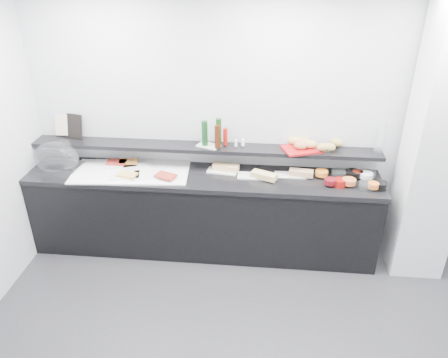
# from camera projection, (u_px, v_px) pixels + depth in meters

# --- Properties ---
(back_wall) EXTENTS (5.00, 0.02, 2.70)m
(back_wall) POSITION_uv_depth(u_px,v_px,m) (273.00, 126.00, 4.44)
(back_wall) COLOR silver
(back_wall) RESTS_ON ground
(ceiling) EXTENTS (5.00, 5.00, 0.00)m
(ceiling) POSITION_uv_depth(u_px,v_px,m) (289.00, 8.00, 2.05)
(ceiling) COLOR white
(ceiling) RESTS_ON back_wall
(column) EXTENTS (0.50, 0.50, 2.70)m
(column) POSITION_uv_depth(u_px,v_px,m) (437.00, 145.00, 4.00)
(column) COLOR silver
(column) RESTS_ON ground
(buffet_cabinet) EXTENTS (3.60, 0.60, 0.85)m
(buffet_cabinet) POSITION_uv_depth(u_px,v_px,m) (203.00, 214.00, 4.67)
(buffet_cabinet) COLOR black
(buffet_cabinet) RESTS_ON ground
(counter_top) EXTENTS (3.62, 0.62, 0.05)m
(counter_top) POSITION_uv_depth(u_px,v_px,m) (202.00, 177.00, 4.46)
(counter_top) COLOR black
(counter_top) RESTS_ON buffet_cabinet
(wall_shelf) EXTENTS (3.60, 0.25, 0.04)m
(wall_shelf) POSITION_uv_depth(u_px,v_px,m) (204.00, 148.00, 4.50)
(wall_shelf) COLOR black
(wall_shelf) RESTS_ON back_wall
(cloche_base) EXTENTS (0.43, 0.31, 0.04)m
(cloche_base) POSITION_uv_depth(u_px,v_px,m) (62.00, 166.00, 4.59)
(cloche_base) COLOR #ABADB2
(cloche_base) RESTS_ON counter_top
(cloche_dome) EXTENTS (0.48, 0.32, 0.34)m
(cloche_dome) POSITION_uv_depth(u_px,v_px,m) (56.00, 158.00, 4.53)
(cloche_dome) COLOR silver
(cloche_dome) RESTS_ON cloche_base
(linen_runner) EXTENTS (1.22, 0.65, 0.01)m
(linen_runner) POSITION_uv_depth(u_px,v_px,m) (131.00, 172.00, 4.50)
(linen_runner) COLOR white
(linen_runner) RESTS_ON counter_top
(platter_meat_a) EXTENTS (0.39, 0.33, 0.01)m
(platter_meat_a) POSITION_uv_depth(u_px,v_px,m) (120.00, 164.00, 4.63)
(platter_meat_a) COLOR white
(platter_meat_a) RESTS_ON linen_runner
(food_meat_a) EXTENTS (0.21, 0.14, 0.02)m
(food_meat_a) POSITION_uv_depth(u_px,v_px,m) (117.00, 162.00, 4.62)
(food_meat_a) COLOR maroon
(food_meat_a) RESTS_ON platter_meat_a
(platter_salmon) EXTENTS (0.31, 0.26, 0.01)m
(platter_salmon) POSITION_uv_depth(u_px,v_px,m) (135.00, 165.00, 4.60)
(platter_salmon) COLOR silver
(platter_salmon) RESTS_ON linen_runner
(food_salmon) EXTENTS (0.21, 0.15, 0.02)m
(food_salmon) POSITION_uv_depth(u_px,v_px,m) (128.00, 162.00, 4.64)
(food_salmon) COLOR orange
(food_salmon) RESTS_ON platter_salmon
(platter_cheese) EXTENTS (0.33, 0.26, 0.01)m
(platter_cheese) POSITION_uv_depth(u_px,v_px,m) (125.00, 175.00, 4.40)
(platter_cheese) COLOR white
(platter_cheese) RESTS_ON linen_runner
(food_cheese) EXTENTS (0.21, 0.15, 0.02)m
(food_cheese) POSITION_uv_depth(u_px,v_px,m) (127.00, 175.00, 4.37)
(food_cheese) COLOR #DBAB55
(food_cheese) RESTS_ON platter_cheese
(platter_meat_b) EXTENTS (0.37, 0.31, 0.01)m
(platter_meat_b) POSITION_uv_depth(u_px,v_px,m) (151.00, 174.00, 4.42)
(platter_meat_b) COLOR white
(platter_meat_b) RESTS_ON linen_runner
(food_meat_b) EXTENTS (0.23, 0.19, 0.02)m
(food_meat_b) POSITION_uv_depth(u_px,v_px,m) (166.00, 176.00, 4.35)
(food_meat_b) COLOR maroon
(food_meat_b) RESTS_ON platter_meat_b
(sandwich_plate_left) EXTENTS (0.32, 0.17, 0.01)m
(sandwich_plate_left) POSITION_uv_depth(u_px,v_px,m) (222.00, 171.00, 4.51)
(sandwich_plate_left) COLOR white
(sandwich_plate_left) RESTS_ON counter_top
(sandwich_food_left) EXTENTS (0.28, 0.15, 0.06)m
(sandwich_food_left) POSITION_uv_depth(u_px,v_px,m) (226.00, 167.00, 4.51)
(sandwich_food_left) COLOR #DDB074
(sandwich_food_left) RESTS_ON sandwich_plate_left
(tongs_left) EXTENTS (0.16, 0.02, 0.01)m
(tongs_left) POSITION_uv_depth(u_px,v_px,m) (232.00, 172.00, 4.47)
(tongs_left) COLOR silver
(tongs_left) RESTS_ON sandwich_plate_left
(sandwich_plate_mid) EXTENTS (0.35, 0.16, 0.01)m
(sandwich_plate_mid) POSITION_uv_depth(u_px,v_px,m) (255.00, 176.00, 4.41)
(sandwich_plate_mid) COLOR white
(sandwich_plate_mid) RESTS_ON counter_top
(sandwich_food_mid) EXTENTS (0.27, 0.19, 0.06)m
(sandwich_food_mid) POSITION_uv_depth(u_px,v_px,m) (264.00, 176.00, 4.34)
(sandwich_food_mid) COLOR tan
(sandwich_food_mid) RESTS_ON sandwich_plate_mid
(tongs_mid) EXTENTS (0.14, 0.09, 0.01)m
(tongs_mid) POSITION_uv_depth(u_px,v_px,m) (260.00, 178.00, 4.35)
(tongs_mid) COLOR #B4B6BB
(tongs_mid) RESTS_ON sandwich_plate_mid
(sandwich_plate_right) EXTENTS (0.32, 0.14, 0.01)m
(sandwich_plate_right) POSITION_uv_depth(u_px,v_px,m) (290.00, 175.00, 4.43)
(sandwich_plate_right) COLOR white
(sandwich_plate_right) RESTS_ON counter_top
(sandwich_food_right) EXTENTS (0.25, 0.12, 0.06)m
(sandwich_food_right) POSITION_uv_depth(u_px,v_px,m) (301.00, 173.00, 4.40)
(sandwich_food_right) COLOR tan
(sandwich_food_right) RESTS_ON sandwich_plate_right
(tongs_right) EXTENTS (0.16, 0.01, 0.01)m
(tongs_right) POSITION_uv_depth(u_px,v_px,m) (280.00, 177.00, 4.36)
(tongs_right) COLOR silver
(tongs_right) RESTS_ON sandwich_plate_right
(bowl_glass_fruit) EXTENTS (0.18, 0.18, 0.07)m
(bowl_glass_fruit) POSITION_uv_depth(u_px,v_px,m) (339.00, 174.00, 4.40)
(bowl_glass_fruit) COLOR white
(bowl_glass_fruit) RESTS_ON counter_top
(fill_glass_fruit) EXTENTS (0.15, 0.15, 0.05)m
(fill_glass_fruit) POSITION_uv_depth(u_px,v_px,m) (322.00, 173.00, 4.39)
(fill_glass_fruit) COLOR orange
(fill_glass_fruit) RESTS_ON bowl_glass_fruit
(bowl_black_jam) EXTENTS (0.20, 0.20, 0.07)m
(bowl_black_jam) POSITION_uv_depth(u_px,v_px,m) (353.00, 174.00, 4.39)
(bowl_black_jam) COLOR black
(bowl_black_jam) RESTS_ON counter_top
(fill_black_jam) EXTENTS (0.13, 0.13, 0.05)m
(fill_black_jam) POSITION_uv_depth(u_px,v_px,m) (358.00, 173.00, 4.38)
(fill_black_jam) COLOR #5F180D
(fill_black_jam) RESTS_ON bowl_black_jam
(bowl_glass_cream) EXTENTS (0.19, 0.19, 0.07)m
(bowl_glass_cream) POSITION_uv_depth(u_px,v_px,m) (367.00, 175.00, 4.37)
(bowl_glass_cream) COLOR white
(bowl_glass_cream) RESTS_ON counter_top
(fill_glass_cream) EXTENTS (0.17, 0.17, 0.05)m
(fill_glass_cream) POSITION_uv_depth(u_px,v_px,m) (366.00, 175.00, 4.34)
(fill_glass_cream) COLOR white
(fill_glass_cream) RESTS_ON bowl_glass_cream
(bowl_red_jam) EXTENTS (0.14, 0.14, 0.07)m
(bowl_red_jam) POSITION_uv_depth(u_px,v_px,m) (340.00, 183.00, 4.23)
(bowl_red_jam) COLOR maroon
(bowl_red_jam) RESTS_ON counter_top
(fill_red_jam) EXTENTS (0.15, 0.15, 0.05)m
(fill_red_jam) POSITION_uv_depth(u_px,v_px,m) (330.00, 181.00, 4.23)
(fill_red_jam) COLOR #580C12
(fill_red_jam) RESTS_ON bowl_red_jam
(bowl_glass_salmon) EXTENTS (0.17, 0.17, 0.07)m
(bowl_glass_salmon) POSITION_uv_depth(u_px,v_px,m) (366.00, 186.00, 4.17)
(bowl_glass_salmon) COLOR white
(bowl_glass_salmon) RESTS_ON counter_top
(fill_glass_salmon) EXTENTS (0.14, 0.14, 0.05)m
(fill_glass_salmon) POSITION_uv_depth(u_px,v_px,m) (349.00, 181.00, 4.23)
(fill_glass_salmon) COLOR #D76734
(fill_glass_salmon) RESTS_ON bowl_glass_salmon
(bowl_black_fruit) EXTENTS (0.15, 0.15, 0.07)m
(bowl_black_fruit) POSITION_uv_depth(u_px,v_px,m) (380.00, 185.00, 4.18)
(bowl_black_fruit) COLOR black
(bowl_black_fruit) RESTS_ON counter_top
(fill_black_fruit) EXTENTS (0.14, 0.14, 0.05)m
(fill_black_fruit) POSITION_uv_depth(u_px,v_px,m) (373.00, 185.00, 4.16)
(fill_black_fruit) COLOR orange
(fill_black_fruit) RESTS_ON bowl_black_fruit
(framed_print) EXTENTS (0.24, 0.14, 0.26)m
(framed_print) POSITION_uv_depth(u_px,v_px,m) (73.00, 126.00, 4.63)
(framed_print) COLOR black
(framed_print) RESTS_ON wall_shelf
(print_art) EXTENTS (0.16, 0.05, 0.22)m
(print_art) POSITION_uv_depth(u_px,v_px,m) (62.00, 125.00, 4.65)
(print_art) COLOR beige
(print_art) RESTS_ON framed_print
(condiment_tray) EXTENTS (0.26, 0.21, 0.01)m
(condiment_tray) POSITION_uv_depth(u_px,v_px,m) (209.00, 146.00, 4.48)
(condiment_tray) COLOR white
(condiment_tray) RESTS_ON wall_shelf
(bottle_green_a) EXTENTS (0.08, 0.08, 0.26)m
(bottle_green_a) POSITION_uv_depth(u_px,v_px,m) (205.00, 133.00, 4.41)
(bottle_green_a) COLOR #103C17
(bottle_green_a) RESTS_ON condiment_tray
(bottle_brown) EXTENTS (0.07, 0.07, 0.24)m
(bottle_brown) POSITION_uv_depth(u_px,v_px,m) (217.00, 137.00, 4.35)
(bottle_brown) COLOR #3D190B
(bottle_brown) RESTS_ON condiment_tray
(bottle_green_b) EXTENTS (0.07, 0.07, 0.28)m
(bottle_green_b) POSITION_uv_depth(u_px,v_px,m) (219.00, 132.00, 4.42)
(bottle_green_b) COLOR #0F3910
(bottle_green_b) RESTS_ON condiment_tray
(bottle_hot) EXTENTS (0.06, 0.06, 0.18)m
(bottle_hot) POSITION_uv_depth(u_px,v_px,m) (225.00, 137.00, 4.44)
(bottle_hot) COLOR #B1160C
(bottle_hot) RESTS_ON condiment_tray
(shaker_salt) EXTENTS (0.04, 0.04, 0.07)m
(shaker_salt) POSITION_uv_depth(u_px,v_px,m) (236.00, 143.00, 4.43)
(shaker_salt) COLOR white
(shaker_salt) RESTS_ON condiment_tray
(shaker_pepper) EXTENTS (0.04, 0.04, 0.07)m
(shaker_pepper) POSITION_uv_depth(u_px,v_px,m) (243.00, 143.00, 4.44)
(shaker_pepper) COLOR white
(shaker_pepper) RESTS_ON condiment_tray
(bread_tray) EXTENTS (0.44, 0.38, 0.02)m
(bread_tray) POSITION_uv_depth(u_px,v_px,m) (302.00, 149.00, 4.39)
(bread_tray) COLOR #AB1214
(bread_tray) RESTS_ON wall_shelf
(bread_roll_nw) EXTENTS (0.13, 0.09, 0.08)m
(bread_roll_nw) POSITION_uv_depth(u_px,v_px,m) (294.00, 141.00, 4.45)
(bread_roll_nw) COLOR tan
(bread_roll_nw) RESTS_ON bread_tray
(bread_roll_n) EXTENTS (0.18, 0.14, 0.08)m
(bread_roll_n) POSITION_uv_depth(u_px,v_px,m) (303.00, 141.00, 4.44)
(bread_roll_n) COLOR #B18F43
(bread_roll_n) RESTS_ON bread_tray
(bread_roll_ne) EXTENTS (0.16, 0.13, 0.08)m
(bread_roll_ne) POSITION_uv_depth(u_px,v_px,m) (337.00, 143.00, 4.41)
(bread_roll_ne) COLOR #AC8D41
(bread_roll_ne) RESTS_ON bread_tray
(bread_roll_sw) EXTENTS (0.14, 0.10, 0.08)m
(bread_roll_sw) POSITION_uv_depth(u_px,v_px,m) (301.00, 145.00, 4.34)
(bread_roll_sw) COLOR #AB6B41
(bread_roll_sw) RESTS_ON bread_tray
(bread_roll_s) EXTENTS (0.16, 0.13, 0.08)m
(bread_roll_s) POSITION_uv_depth(u_px,v_px,m) (324.00, 147.00, 4.31)
(bread_roll_s) COLOR #B08A43
(bread_roll_s) RESTS_ON bread_tray
(bread_roll_se) EXTENTS (0.13, 0.10, 0.08)m
(bread_roll_se) POSITION_uv_depth(u_px,v_px,m) (329.00, 147.00, 4.31)
(bread_roll_se) COLOR #B38E44
(bread_roll_se) RESTS_ON bread_tray
(bread_roll_midw) EXTENTS (0.17, 0.14, 0.08)m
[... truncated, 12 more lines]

